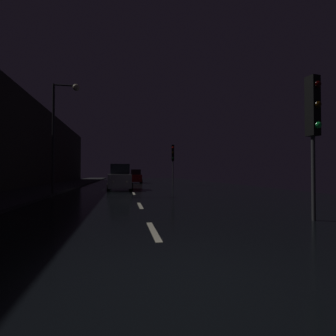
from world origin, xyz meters
name	(u,v)px	position (x,y,z in m)	size (l,w,h in m)	color
ground	(130,187)	(0.00, 24.50, -0.01)	(27.07, 84.00, 0.02)	black
sidewalk_left	(59,186)	(-7.34, 24.50, 0.07)	(4.40, 84.00, 0.15)	#28282B
building_facade_left	(18,139)	(-9.94, 21.00, 4.48)	(0.80, 63.00, 8.96)	#2D2B28
lane_centerline	(131,189)	(0.00, 20.46, 0.01)	(0.16, 37.68, 0.01)	beige
traffic_light_far_right	(173,156)	(5.03, 25.89, 3.47)	(0.36, 0.48, 4.78)	#38383A
traffic_light_near_right	(313,116)	(5.14, 3.54, 3.29)	(0.35, 0.48, 4.57)	#38383A
streetlamp_overhead	(61,121)	(-4.79, 13.99, 4.86)	(1.70, 0.44, 7.36)	#2D2D30
car_approaching_headlights	(120,178)	(-1.01, 18.98, 1.02)	(2.05, 4.44, 2.24)	silver
car_distant_taillights	(136,177)	(1.04, 33.68, 0.89)	(1.79, 3.88, 1.96)	maroon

